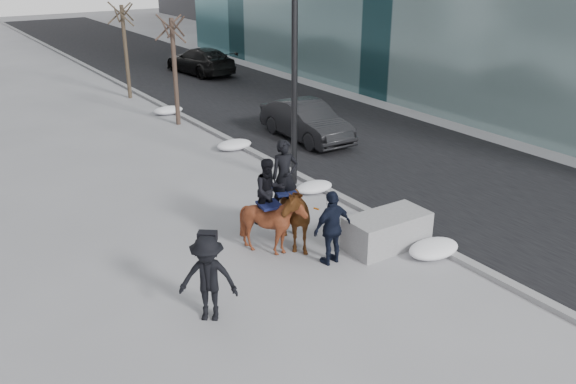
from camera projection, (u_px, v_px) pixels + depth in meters
ground at (318, 271)px, 13.58m from camera, size 120.00×120.00×0.00m
road at (311, 123)px, 24.88m from camera, size 8.00×90.00×0.01m
curb at (225, 138)px, 22.81m from camera, size 0.25×90.00×0.12m
planter at (387, 231)px, 14.56m from camera, size 2.05×1.04×0.81m
car_near at (306, 121)px, 22.52m from camera, size 1.58×4.35×1.43m
car_far at (200, 61)px, 34.19m from camera, size 2.56×5.21×1.46m
tree_near at (175, 67)px, 23.86m from camera, size 1.20×1.20×4.64m
tree_far at (125, 47)px, 28.12m from camera, size 1.20×1.20×4.73m
mounted_left at (288, 207)px, 14.46m from camera, size 1.43×2.18×2.59m
mounted_right at (272, 217)px, 14.08m from camera, size 1.41×1.53×2.29m
feeder at (332, 228)px, 13.63m from camera, size 1.05×0.88×1.75m
camera_crew at (208, 278)px, 11.53m from camera, size 1.29×1.21×1.75m
lamppost at (295, 14)px, 16.71m from camera, size 0.25×0.80×9.09m
snow_piles at (267, 162)px, 19.93m from camera, size 1.35×16.31×0.34m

